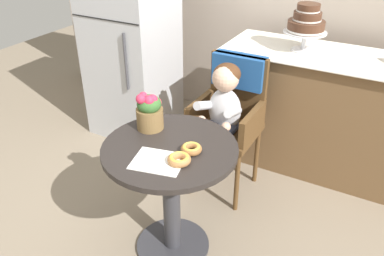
% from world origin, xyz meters
% --- Properties ---
extents(ground_plane, '(8.00, 8.00, 0.00)m').
position_xyz_m(ground_plane, '(0.00, 0.00, 0.00)').
color(ground_plane, gray).
extents(cafe_table, '(0.72, 0.72, 0.72)m').
position_xyz_m(cafe_table, '(0.00, 0.00, 0.51)').
color(cafe_table, '#282321').
rests_on(cafe_table, ground).
extents(wicker_chair, '(0.42, 0.45, 0.95)m').
position_xyz_m(wicker_chair, '(0.02, 0.77, 0.64)').
color(wicker_chair, brown).
rests_on(wicker_chair, ground).
extents(seated_child, '(0.27, 0.32, 0.73)m').
position_xyz_m(seated_child, '(0.02, 0.61, 0.68)').
color(seated_child, silver).
rests_on(seated_child, ground).
extents(paper_napkin, '(0.29, 0.25, 0.00)m').
position_xyz_m(paper_napkin, '(0.02, -0.14, 0.72)').
color(paper_napkin, white).
rests_on(paper_napkin, cafe_table).
extents(donut_front, '(0.12, 0.12, 0.04)m').
position_xyz_m(donut_front, '(0.12, -0.10, 0.74)').
color(donut_front, '#AD7542').
rests_on(donut_front, cafe_table).
extents(donut_mid, '(0.11, 0.11, 0.04)m').
position_xyz_m(donut_mid, '(0.12, 0.01, 0.74)').
color(donut_mid, '#936033').
rests_on(donut_mid, cafe_table).
extents(flower_vase, '(0.15, 0.15, 0.22)m').
position_xyz_m(flower_vase, '(-0.20, 0.11, 0.83)').
color(flower_vase, brown).
rests_on(flower_vase, cafe_table).
extents(display_counter, '(1.56, 0.62, 0.90)m').
position_xyz_m(display_counter, '(0.55, 1.30, 0.45)').
color(display_counter, brown).
rests_on(display_counter, ground).
extents(tiered_cake_stand, '(0.30, 0.30, 0.33)m').
position_xyz_m(tiered_cake_stand, '(0.32, 1.30, 1.10)').
color(tiered_cake_stand, silver).
rests_on(tiered_cake_stand, display_counter).
extents(refrigerator, '(0.64, 0.63, 1.70)m').
position_xyz_m(refrigerator, '(-1.05, 1.10, 0.85)').
color(refrigerator, '#B7BABF').
rests_on(refrigerator, ground).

